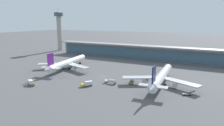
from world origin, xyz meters
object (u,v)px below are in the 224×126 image
(airliner_left_stand, at_px, (67,63))
(airliner_centre_stand, at_px, (161,77))
(service_truck_on_taxiway_olive, at_px, (132,81))
(safety_cone_alpha, at_px, (63,78))
(service_truck_by_tail_olive, at_px, (31,83))
(safety_cone_delta, at_px, (59,78))
(control_tower, at_px, (59,27))
(service_truck_near_nose_yellow, at_px, (87,84))
(service_truck_mid_apron_white, at_px, (111,81))
(service_truck_under_wing_grey, at_px, (187,94))
(safety_cone_bravo, at_px, (28,72))
(safety_cone_charlie, at_px, (65,77))

(airliner_left_stand, xyz_separation_m, airliner_centre_stand, (82.00, -6.54, 0.00))
(service_truck_on_taxiway_olive, distance_m, safety_cone_alpha, 50.58)
(service_truck_by_tail_olive, height_order, safety_cone_delta, service_truck_by_tail_olive)
(control_tower, relative_size, safety_cone_alpha, 84.38)
(service_truck_near_nose_yellow, relative_size, safety_cone_alpha, 10.35)
(service_truck_on_taxiway_olive, bearing_deg, safety_cone_delta, -165.13)
(airliner_centre_stand, relative_size, service_truck_mid_apron_white, 7.41)
(service_truck_on_taxiway_olive, bearing_deg, safety_cone_alpha, -166.55)
(service_truck_under_wing_grey, xyz_separation_m, control_tower, (-181.45, 102.81, 31.55))
(service_truck_mid_apron_white, bearing_deg, airliner_left_stand, 159.63)
(service_truck_by_tail_olive, distance_m, safety_cone_bravo, 34.81)
(service_truck_by_tail_olive, bearing_deg, control_tower, 124.61)
(airliner_left_stand, distance_m, service_truck_on_taxiway_olive, 65.20)
(service_truck_near_nose_yellow, relative_size, safety_cone_delta, 10.35)
(control_tower, bearing_deg, service_truck_by_tail_olive, -55.39)
(service_truck_near_nose_yellow, bearing_deg, safety_cone_bravo, 174.08)
(service_truck_near_nose_yellow, xyz_separation_m, safety_cone_charlie, (-25.19, 8.90, -1.37))
(service_truck_under_wing_grey, distance_m, service_truck_by_tail_olive, 95.81)
(safety_cone_bravo, relative_size, safety_cone_charlie, 1.00)
(control_tower, xyz_separation_m, safety_cone_bravo, (61.84, -108.50, -32.04))
(service_truck_mid_apron_white, distance_m, service_truck_by_tail_olive, 51.63)
(airliner_left_stand, height_order, safety_cone_delta, airliner_left_stand)
(airliner_left_stand, relative_size, safety_cone_delta, 91.06)
(safety_cone_bravo, bearing_deg, airliner_centre_stand, 9.97)
(service_truck_by_tail_olive, height_order, safety_cone_charlie, service_truck_by_tail_olive)
(service_truck_mid_apron_white, xyz_separation_m, safety_cone_alpha, (-37.34, -4.21, -1.39))
(service_truck_by_tail_olive, xyz_separation_m, service_truck_on_taxiway_olive, (56.32, 33.75, 0.02))
(service_truck_on_taxiway_olive, bearing_deg, safety_cone_bravo, -171.44)
(safety_cone_charlie, distance_m, safety_cone_delta, 4.53)
(service_truck_mid_apron_white, xyz_separation_m, safety_cone_bravo, (-72.12, -5.08, -1.39))
(control_tower, distance_m, safety_cone_alpha, 148.14)
(service_truck_under_wing_grey, distance_m, safety_cone_charlie, 83.62)
(airliner_centre_stand, height_order, service_truck_on_taxiway_olive, airliner_centre_stand)
(airliner_centre_stand, relative_size, safety_cone_bravo, 91.17)
(safety_cone_alpha, bearing_deg, service_truck_mid_apron_white, 6.43)
(service_truck_on_taxiway_olive, bearing_deg, service_truck_under_wing_grey, -11.01)
(safety_cone_bravo, bearing_deg, service_truck_under_wing_grey, 2.73)
(service_truck_by_tail_olive, xyz_separation_m, safety_cone_alpha, (7.15, 22.00, -1.37))
(control_tower, bearing_deg, safety_cone_charlie, -47.27)
(service_truck_by_tail_olive, relative_size, safety_cone_alpha, 10.81)
(service_truck_mid_apron_white, height_order, safety_cone_alpha, service_truck_mid_apron_white)
(airliner_centre_stand, relative_size, safety_cone_alpha, 91.17)
(airliner_left_stand, bearing_deg, service_truck_mid_apron_white, -20.37)
(service_truck_mid_apron_white, relative_size, safety_cone_bravo, 12.31)
(service_truck_by_tail_olive, bearing_deg, safety_cone_alpha, 72.00)
(service_truck_on_taxiway_olive, xyz_separation_m, control_tower, (-145.79, 95.87, 30.65))
(service_truck_on_taxiway_olive, bearing_deg, airliner_centre_stand, 16.38)
(service_truck_near_nose_yellow, relative_size, safety_cone_bravo, 10.35)
(airliner_left_stand, relative_size, airliner_centre_stand, 1.00)
(service_truck_mid_apron_white, relative_size, safety_cone_charlie, 12.31)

